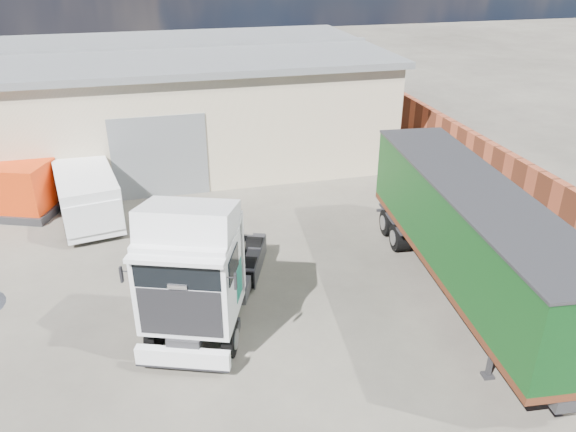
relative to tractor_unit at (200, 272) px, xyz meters
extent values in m
plane|color=#282520|center=(1.34, -0.34, -1.80)|extent=(120.00, 120.00, 0.00)
cube|color=beige|center=(-4.66, 15.66, 0.70)|extent=(30.00, 12.00, 5.00)
cube|color=slate|center=(-4.66, 15.66, 3.35)|extent=(30.60, 12.60, 0.30)
cube|color=slate|center=(-0.66, 9.64, 0.00)|extent=(4.00, 0.08, 3.60)
cube|color=slate|center=(-4.66, 15.66, 3.55)|extent=(30.60, 0.40, 0.15)
cube|color=brown|center=(12.84, 5.66, -0.55)|extent=(0.35, 26.00, 2.50)
cylinder|color=black|center=(-0.40, -1.09, -1.29)|extent=(2.56, 1.77, 1.02)
cylinder|color=black|center=(0.76, 2.06, -1.29)|extent=(2.61, 1.79, 1.02)
cylinder|color=black|center=(1.22, 3.32, -1.29)|extent=(2.61, 1.79, 1.02)
cube|color=#2D2D30|center=(0.40, 1.07, -0.94)|extent=(3.00, 6.23, 0.29)
cube|color=silver|center=(-0.72, -1.94, -1.27)|extent=(2.38, 1.07, 0.53)
cube|color=silver|center=(-0.28, -0.77, 0.38)|extent=(3.01, 2.90, 2.35)
cube|color=black|center=(-0.67, -1.81, 0.02)|extent=(2.00, 0.78, 1.34)
cube|color=black|center=(-0.66, -1.79, 1.08)|extent=(2.04, 0.79, 0.72)
cube|color=silver|center=(-0.22, -0.59, 1.89)|extent=(2.87, 2.57, 1.18)
cube|color=#0C5A48|center=(-1.28, 0.00, 0.12)|extent=(0.26, 0.68, 1.05)
cube|color=#0C5A48|center=(0.98, -0.83, 0.12)|extent=(0.26, 0.68, 1.05)
cylinder|color=#2D2D30|center=(0.83, 2.24, -0.73)|extent=(1.35, 1.35, 0.11)
cube|color=#2D2D30|center=(6.83, -3.93, -1.29)|extent=(0.31, 0.31, 1.03)
cube|color=#2D2D30|center=(8.50, -4.09, -1.29)|extent=(0.31, 0.31, 1.03)
cylinder|color=black|center=(8.37, 3.27, -1.30)|extent=(2.46, 1.21, 0.99)
cube|color=#2D2D30|center=(8.00, -0.48, -0.96)|extent=(1.82, 11.20, 0.33)
cube|color=#552813|center=(8.00, -0.48, -0.65)|extent=(3.39, 11.36, 0.22)
cube|color=black|center=(8.00, -0.48, 0.67)|extent=(3.39, 11.36, 2.42)
cube|color=#2D2D30|center=(8.00, -0.48, 1.90)|extent=(3.46, 11.42, 0.07)
cylinder|color=black|center=(-3.34, 6.47, -1.44)|extent=(2.20, 1.08, 0.72)
cylinder|color=black|center=(-3.96, 9.92, -1.44)|extent=(2.20, 1.08, 0.72)
cube|color=silver|center=(-3.65, 8.20, -0.65)|extent=(2.94, 5.32, 1.86)
cube|color=silver|center=(-3.28, 6.15, -0.70)|extent=(2.17, 1.33, 1.20)
cube|color=black|center=(-3.32, 6.36, -0.10)|extent=(1.90, 0.43, 0.66)
cube|color=#2D2D30|center=(-6.66, 9.44, -1.63)|extent=(4.05, 3.30, 0.33)
cube|color=red|center=(-6.66, 9.44, -0.71)|extent=(3.76, 3.02, 2.18)
camera|label=1|loc=(-0.84, -13.46, 8.26)|focal=35.00mm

